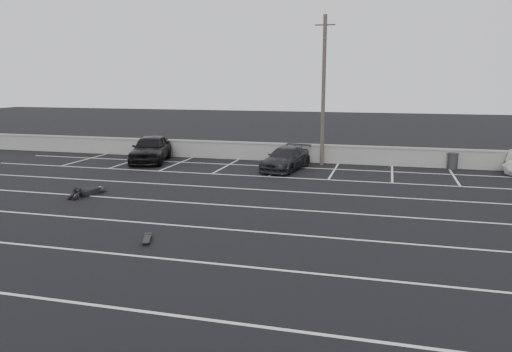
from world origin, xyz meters
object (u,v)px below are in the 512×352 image
(car_left, at_px, (151,149))
(trash_bin, at_px, (453,161))
(person, at_px, (92,189))
(skateboard, at_px, (147,239))
(car_right, at_px, (286,159))
(utility_pole, at_px, (323,91))

(car_left, xyz_separation_m, trash_bin, (16.88, 1.98, -0.34))
(person, relative_size, skateboard, 3.08)
(car_left, height_order, car_right, car_left)
(car_right, xyz_separation_m, person, (-6.80, -7.82, -0.37))
(car_right, distance_m, skateboard, 13.06)
(car_left, bearing_deg, utility_pole, -5.44)
(person, bearing_deg, utility_pole, 58.25)
(trash_bin, distance_m, skateboard, 18.52)
(trash_bin, relative_size, skateboard, 1.09)
(car_right, bearing_deg, car_left, -173.06)
(car_left, relative_size, utility_pole, 0.57)
(utility_pole, bearing_deg, trash_bin, 3.26)
(car_left, height_order, trash_bin, car_left)
(person, distance_m, skateboard, 7.30)
(trash_bin, bearing_deg, car_right, -164.40)
(trash_bin, height_order, skateboard, trash_bin)
(car_right, bearing_deg, person, -120.92)
(car_left, distance_m, trash_bin, 17.00)
(utility_pole, distance_m, skateboard, 15.87)
(car_left, bearing_deg, car_right, -17.68)
(car_left, relative_size, car_right, 1.11)
(car_right, distance_m, utility_pole, 4.42)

